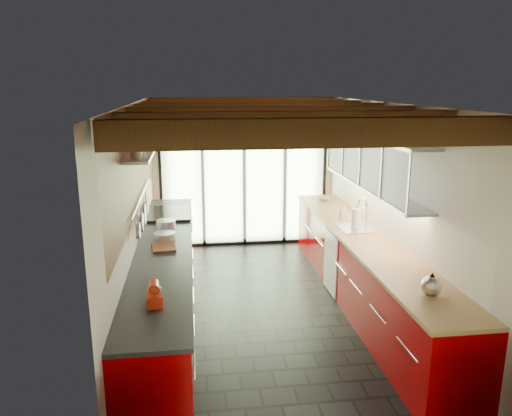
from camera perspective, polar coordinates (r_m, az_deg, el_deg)
name	(u,v)px	position (r m, az deg, el deg)	size (l,w,h in m)	color
ground	(267,309)	(6.58, 1.25, -11.45)	(5.50, 5.50, 0.00)	black
room_shell	(268,184)	(6.05, 1.33, 2.82)	(5.50, 5.50, 5.50)	silver
ceiling_beams	(263,114)	(6.32, 0.85, 10.69)	(3.14, 5.06, 4.90)	#593316
glass_door	(244,153)	(8.69, -1.36, 6.31)	(2.95, 0.10, 2.90)	#C6EAAD
left_counter	(165,280)	(6.34, -10.31, -8.15)	(0.68, 5.00, 0.92)	#990001
range_stove	(170,243)	(7.70, -9.82, -4.02)	(0.66, 0.90, 0.97)	silver
right_counter	(364,271)	(6.70, 12.19, -7.03)	(0.68, 5.00, 0.92)	#990001
sink_assembly	(357,226)	(6.90, 11.43, -1.98)	(0.45, 0.52, 0.43)	silver
upper_cabinets_right	(373,161)	(6.67, 13.23, 5.21)	(0.34, 3.00, 3.00)	silver
left_wall_fixtures	(145,166)	(6.11, -12.62, 4.75)	(0.28, 2.60, 0.96)	silver
stand_mixer	(155,295)	(4.59, -11.52, -9.70)	(0.16, 0.25, 0.22)	#B8250E
pot_large	(166,226)	(6.71, -10.24, -2.03)	(0.25, 0.25, 0.16)	silver
pot_small	(165,237)	(6.35, -10.39, -3.24)	(0.27, 0.27, 0.10)	silver
cutting_board	(164,247)	(6.06, -10.51, -4.43)	(0.26, 0.37, 0.03)	brown
kettle	(432,285)	(4.96, 19.42, -8.25)	(0.21, 0.25, 0.23)	silver
paper_towel	(356,219)	(6.85, 11.37, -1.23)	(0.14, 0.14, 0.33)	white
soap_bottle	(343,211)	(7.41, 9.91, -0.39)	(0.08, 0.08, 0.18)	silver
bowl	(323,199)	(8.47, 7.68, 1.04)	(0.19, 0.19, 0.05)	silver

